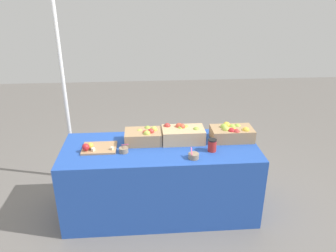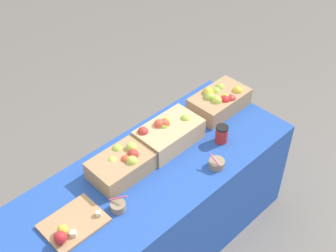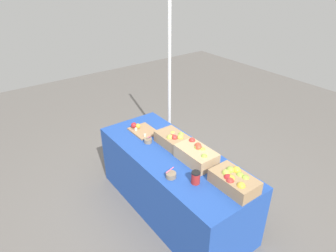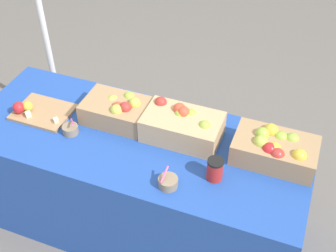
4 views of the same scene
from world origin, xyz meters
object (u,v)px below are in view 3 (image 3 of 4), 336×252
object	(u,v)px
sample_bowl_near	(148,141)
apple_crate_right	(173,139)
apple_crate_middle	(197,155)
coffee_cup	(196,178)
tent_pole	(169,80)
sample_bowl_mid	(171,175)
apple_crate_left	(234,181)
cutting_board_front	(141,130)

from	to	relation	value
sample_bowl_near	apple_crate_right	bearing A→B (deg)	45.46
apple_crate_middle	sample_bowl_near	size ratio (longest dim) A/B	4.17
sample_bowl_near	coffee_cup	bearing A→B (deg)	-2.46
tent_pole	sample_bowl_mid	bearing A→B (deg)	-36.37
apple_crate_left	sample_bowl_near	distance (m)	1.10
apple_crate_left	tent_pole	world-z (taller)	tent_pole
cutting_board_front	coffee_cup	xyz separation A→B (m)	(1.09, -0.11, 0.04)
sample_bowl_near	sample_bowl_mid	distance (m)	0.66
apple_crate_left	apple_crate_right	bearing A→B (deg)	179.77
apple_crate_left	sample_bowl_mid	world-z (taller)	apple_crate_left
apple_crate_right	sample_bowl_mid	size ratio (longest dim) A/B	3.72
tent_pole	sample_bowl_near	bearing A→B (deg)	-49.98
apple_crate_middle	sample_bowl_mid	bearing A→B (deg)	-81.38
apple_crate_right	tent_pole	bearing A→B (deg)	145.17
apple_crate_left	cutting_board_front	world-z (taller)	apple_crate_left
sample_bowl_near	apple_crate_middle	bearing A→B (deg)	18.51
apple_crate_left	apple_crate_middle	world-z (taller)	apple_crate_middle
tent_pole	apple_crate_right	bearing A→B (deg)	-34.83
apple_crate_left	sample_bowl_mid	bearing A→B (deg)	-141.01
apple_crate_right	coffee_cup	xyz separation A→B (m)	(0.64, -0.23, -0.01)
apple_crate_middle	apple_crate_right	bearing A→B (deg)	179.74
cutting_board_front	sample_bowl_near	bearing A→B (deg)	-16.31
apple_crate_middle	sample_bowl_mid	distance (m)	0.37
apple_crate_right	coffee_cup	size ratio (longest dim) A/B	3.02
apple_crate_right	coffee_cup	world-z (taller)	apple_crate_right
coffee_cup	sample_bowl_mid	bearing A→B (deg)	-146.53
sample_bowl_near	coffee_cup	xyz separation A→B (m)	(0.83, -0.04, 0.04)
apple_crate_right	sample_bowl_mid	world-z (taller)	apple_crate_right
apple_crate_left	sample_bowl_near	size ratio (longest dim) A/B	4.19
sample_bowl_near	tent_pole	bearing A→B (deg)	130.02
cutting_board_front	coffee_cup	world-z (taller)	coffee_cup
apple_crate_left	apple_crate_middle	size ratio (longest dim) A/B	1.00
apple_crate_left	coffee_cup	size ratio (longest dim) A/B	3.47
apple_crate_right	cutting_board_front	xyz separation A→B (m)	(-0.45, -0.12, -0.05)
cutting_board_front	tent_pole	bearing A→B (deg)	119.49
apple_crate_right	tent_pole	size ratio (longest dim) A/B	0.17
apple_crate_left	cutting_board_front	xyz separation A→B (m)	(-1.34, -0.12, -0.06)
sample_bowl_mid	coffee_cup	size ratio (longest dim) A/B	0.81
apple_crate_right	sample_bowl_mid	xyz separation A→B (m)	(0.44, -0.36, -0.04)
apple_crate_left	sample_bowl_near	bearing A→B (deg)	-169.86
cutting_board_front	tent_pole	size ratio (longest dim) A/B	0.15
sample_bowl_near	sample_bowl_mid	bearing A→B (deg)	-14.51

